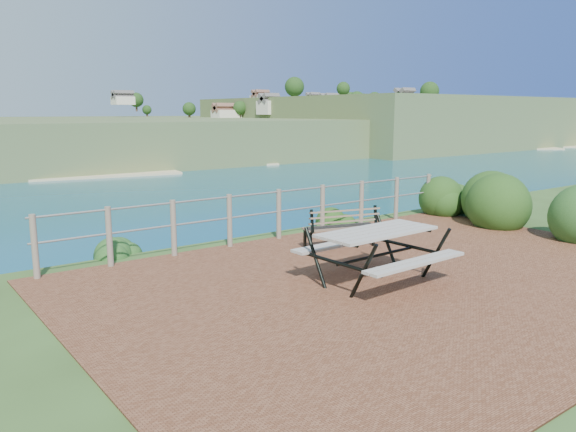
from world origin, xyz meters
TOP-DOWN VIEW (x-y plane):
  - ground at (0.00, 0.00)m, footprint 10.00×7.00m
  - safety_railing at (0.00, 3.35)m, footprint 9.40×0.10m
  - distant_bay at (173.07, 202.61)m, footprint 290.00×232.36m
  - picnic_table at (-0.58, 0.08)m, footprint 1.91×1.64m
  - park_bench at (0.46, 2.05)m, footprint 1.45×0.73m
  - shrub_right_front at (4.98, 1.65)m, footprint 1.42×1.42m
  - shrub_right_edge at (5.13, 3.23)m, footprint 1.23×1.23m
  - shrub_lip_west at (-3.07, 4.17)m, footprint 0.83×0.83m
  - shrub_lip_east at (2.23, 4.03)m, footprint 0.74×0.74m

SIDE VIEW (x-z plane):
  - distant_bay at x=173.07m, z-range -13.52..10.48m
  - ground at x=0.00m, z-range -0.06..0.06m
  - shrub_right_front at x=4.98m, z-range -1.01..1.01m
  - shrub_right_edge at x=5.13m, z-range -0.87..0.87m
  - shrub_lip_west at x=-3.07m, z-range -0.29..0.29m
  - shrub_lip_east at x=2.23m, z-range -0.24..0.24m
  - picnic_table at x=-0.58m, z-range 0.11..0.91m
  - park_bench at x=0.46m, z-range 0.13..0.92m
  - safety_railing at x=0.00m, z-range 0.07..1.07m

